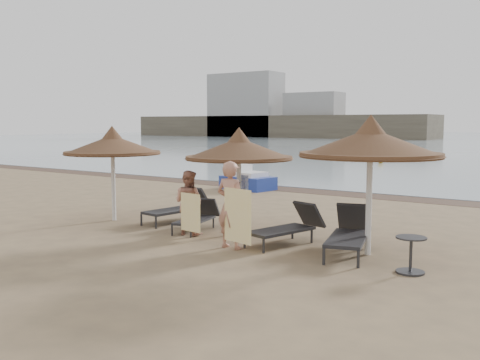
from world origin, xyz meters
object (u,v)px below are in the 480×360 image
object	(u,v)px
side_table	(411,256)
palapa_left	(112,145)
palapa_center	(239,149)
lounger_near_left	(198,216)
palapa_right	(370,143)
lounger_far_right	(349,232)
person_right	(231,198)
person_left	(188,197)
lounger_far_left	(180,207)
lounger_near_right	(289,226)
pedal_boat	(247,180)

from	to	relation	value
side_table	palapa_left	bearing A→B (deg)	175.98
palapa_center	side_table	distance (m)	4.91
palapa_left	lounger_near_left	size ratio (longest dim) A/B	1.50
palapa_right	lounger_near_left	xyz separation A→B (m)	(-4.48, 0.04, -1.94)
lounger_near_left	lounger_far_right	distance (m)	4.10
person_right	person_left	bearing A→B (deg)	-20.05
lounger_near_left	person_right	distance (m)	2.32
person_right	lounger_near_left	bearing A→B (deg)	-33.06
side_table	lounger_far_left	bearing A→B (deg)	167.47
person_right	palapa_left	bearing A→B (deg)	-11.25
person_right	palapa_right	bearing A→B (deg)	-157.27
lounger_far_right	side_table	size ratio (longest dim) A/B	3.40
lounger_far_right	person_left	bearing A→B (deg)	171.89
lounger_far_left	lounger_near_left	size ratio (longest dim) A/B	1.20
palapa_center	side_table	size ratio (longest dim) A/B	3.94
lounger_near_right	side_table	world-z (taller)	lounger_near_right
palapa_left	palapa_right	distance (m)	7.23
pedal_boat	lounger_far_left	bearing A→B (deg)	-61.11
lounger_far_left	lounger_near_right	size ratio (longest dim) A/B	1.01
lounger_far_right	side_table	world-z (taller)	lounger_far_right
lounger_near_left	pedal_boat	size ratio (longest dim) A/B	0.77
lounger_far_left	pedal_boat	bearing A→B (deg)	117.23
lounger_far_left	person_right	bearing A→B (deg)	-23.11
palapa_right	person_right	size ratio (longest dim) A/B	1.32
palapa_right	lounger_far_right	world-z (taller)	palapa_right
palapa_left	lounger_far_right	size ratio (longest dim) A/B	1.17
palapa_left	lounger_near_right	size ratio (longest dim) A/B	1.27
lounger_near_right	palapa_center	bearing A→B (deg)	-172.99
lounger_near_left	pedal_boat	xyz separation A→B (m)	(-3.58, 7.59, 0.03)
lounger_far_left	person_right	size ratio (longest dim) A/B	0.96
palapa_left	pedal_boat	distance (m)	8.13
palapa_left	pedal_boat	xyz separation A→B (m)	(-0.84, 7.90, -1.71)
lounger_far_left	person_right	xyz separation A→B (m)	(2.97, -1.78, 0.69)
lounger_far_left	pedal_boat	world-z (taller)	pedal_boat
side_table	person_left	size ratio (longest dim) A/B	0.37
palapa_center	pedal_boat	bearing A→B (deg)	122.43
palapa_right	person_left	xyz separation A→B (m)	(-4.31, -0.54, -1.37)
lounger_near_left	pedal_boat	world-z (taller)	pedal_boat
palapa_center	palapa_right	xyz separation A→B (m)	(3.34, -0.20, 0.22)
lounger_near_right	pedal_boat	xyz separation A→B (m)	(-6.23, 7.64, -0.03)
palapa_left	palapa_right	size ratio (longest dim) A/B	0.91
palapa_right	lounger_far_right	distance (m)	1.89
palapa_left	lounger_near_left	distance (m)	3.26
palapa_center	person_left	distance (m)	1.68
palapa_left	person_left	xyz separation A→B (m)	(2.92, -0.27, -1.18)
palapa_right	person_left	size ratio (longest dim) A/B	1.60
lounger_far_left	person_left	world-z (taller)	person_left
palapa_center	lounger_far_left	world-z (taller)	palapa_center
lounger_far_left	side_table	world-z (taller)	lounger_far_left
lounger_far_right	lounger_near_left	bearing A→B (deg)	163.43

